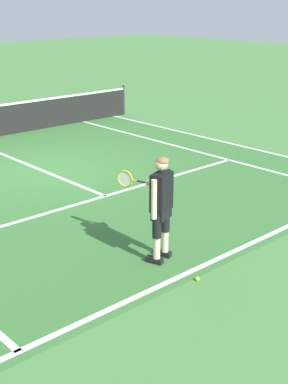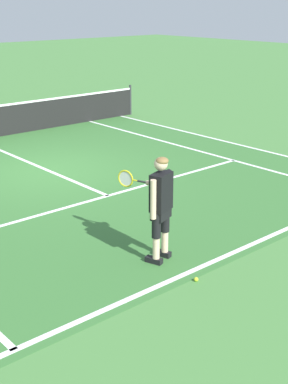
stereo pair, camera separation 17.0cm
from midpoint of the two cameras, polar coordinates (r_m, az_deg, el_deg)
ground_plane at (r=13.39m, az=-9.73°, el=2.24°), size 80.00×80.00×0.00m
court_inner_surface at (r=12.60m, az=-7.41°, el=1.27°), size 10.98×10.35×0.00m
line_baseline at (r=9.16m, az=10.39°, el=-6.11°), size 10.98×0.10×0.01m
line_service at (r=11.50m, az=-3.42°, el=-0.40°), size 8.23×0.10×0.01m
line_centre_service at (r=14.05m, az=-11.46°, el=2.97°), size 0.10×6.40×0.01m
line_singles_right at (r=15.16m, az=5.62°, el=4.49°), size 0.10×9.95×0.01m
line_doubles_right at (r=16.16m, az=9.00°, el=5.29°), size 0.10×9.95×0.01m
tennis_player at (r=8.34m, az=2.25°, el=-1.04°), size 0.58×1.22×1.71m
tennis_ball_near_feet at (r=8.12m, az=6.14°, el=-9.17°), size 0.07×0.07×0.07m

